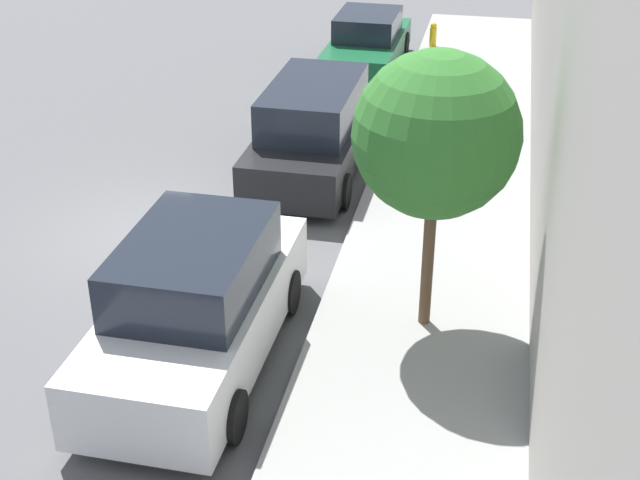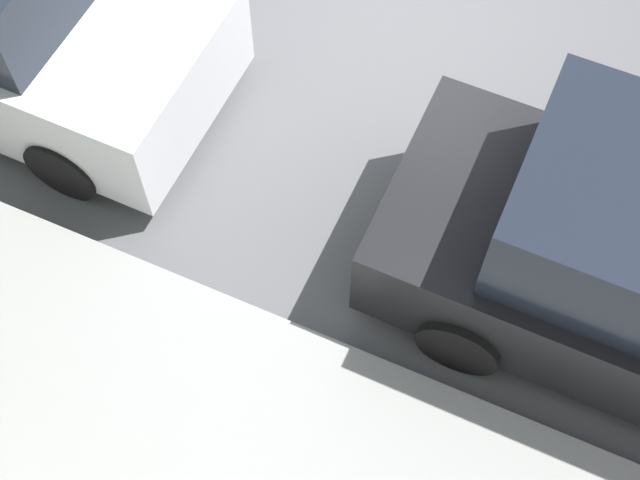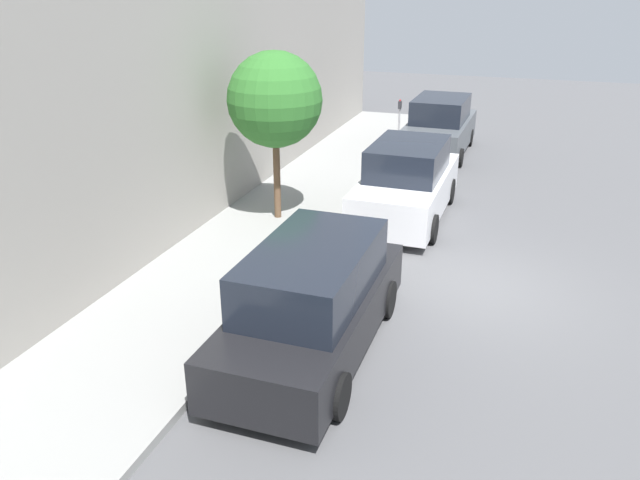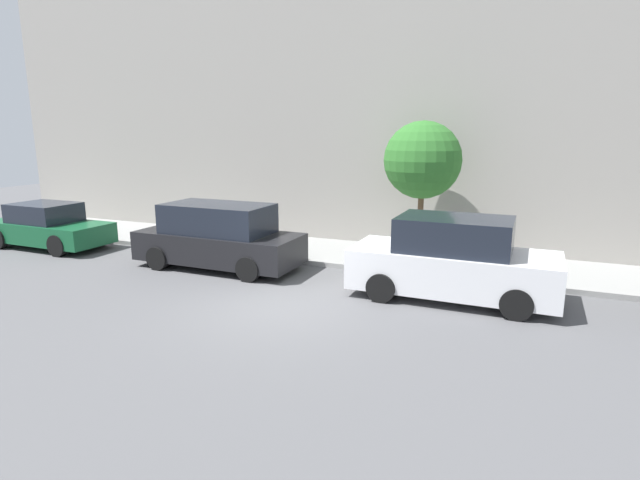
% 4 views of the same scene
% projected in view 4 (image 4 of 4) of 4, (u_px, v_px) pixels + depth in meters
% --- Properties ---
extents(ground_plane, '(60.00, 60.00, 0.00)m').
position_uv_depth(ground_plane, '(281.00, 306.00, 11.50)').
color(ground_plane, '#515154').
extents(sidewalk, '(3.16, 32.00, 0.15)m').
position_uv_depth(sidewalk, '(353.00, 254.00, 16.06)').
color(sidewalk, gray).
rests_on(sidewalk, ground_plane).
extents(building_facade, '(2.00, 32.00, 12.02)m').
position_uv_depth(building_facade, '(380.00, 70.00, 17.13)').
color(building_facade, gray).
rests_on(building_facade, ground_plane).
extents(parked_suv_second, '(2.08, 4.82, 1.98)m').
position_uv_depth(parked_suv_second, '(453.00, 261.00, 11.87)').
color(parked_suv_second, silver).
rests_on(parked_suv_second, ground_plane).
extents(parked_minivan_third, '(2.02, 4.91, 1.90)m').
position_uv_depth(parked_minivan_third, '(219.00, 237.00, 14.58)').
color(parked_minivan_third, black).
rests_on(parked_minivan_third, ground_plane).
extents(parked_sedan_fourth, '(1.92, 4.52, 1.54)m').
position_uv_depth(parked_sedan_fourth, '(48.00, 227.00, 17.23)').
color(parked_sedan_fourth, '#14512D').
rests_on(parked_sedan_fourth, ground_plane).
extents(street_tree, '(2.28, 2.28, 4.12)m').
position_uv_depth(street_tree, '(423.00, 160.00, 14.66)').
color(street_tree, brown).
rests_on(street_tree, sidewalk).
extents(fire_hydrant, '(0.20, 0.20, 0.69)m').
position_uv_depth(fire_hydrant, '(46.00, 222.00, 19.52)').
color(fire_hydrant, gold).
rests_on(fire_hydrant, sidewalk).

